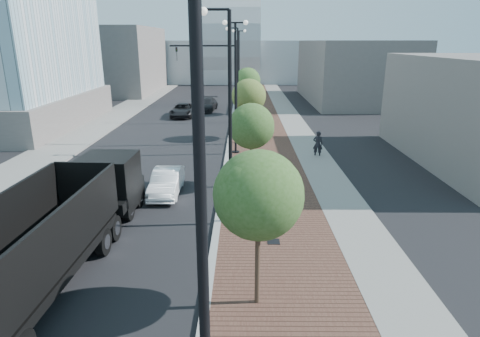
{
  "coord_description": "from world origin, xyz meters",
  "views": [
    {
      "loc": [
        1.16,
        -7.0,
        7.95
      ],
      "look_at": [
        1.0,
        12.0,
        2.0
      ],
      "focal_mm": 30.58,
      "sensor_mm": 36.0,
      "label": 1
    }
  ],
  "objects_px": {
    "white_sedan": "(167,182)",
    "dark_car_mid": "(183,110)",
    "pedestrian": "(318,144)",
    "dump_truck": "(80,215)"
  },
  "relations": [
    {
      "from": "dump_truck",
      "to": "pedestrian",
      "type": "distance_m",
      "value": 17.88
    },
    {
      "from": "white_sedan",
      "to": "dark_car_mid",
      "type": "relative_size",
      "value": 0.8
    },
    {
      "from": "dark_car_mid",
      "to": "pedestrian",
      "type": "height_order",
      "value": "pedestrian"
    },
    {
      "from": "pedestrian",
      "to": "dump_truck",
      "type": "bearing_deg",
      "value": 63.74
    },
    {
      "from": "dark_car_mid",
      "to": "white_sedan",
      "type": "bearing_deg",
      "value": -83.94
    },
    {
      "from": "white_sedan",
      "to": "pedestrian",
      "type": "height_order",
      "value": "pedestrian"
    },
    {
      "from": "dump_truck",
      "to": "dark_car_mid",
      "type": "height_order",
      "value": "dump_truck"
    },
    {
      "from": "dark_car_mid",
      "to": "pedestrian",
      "type": "distance_m",
      "value": 20.13
    },
    {
      "from": "white_sedan",
      "to": "pedestrian",
      "type": "relative_size",
      "value": 2.17
    },
    {
      "from": "dark_car_mid",
      "to": "dump_truck",
      "type": "bearing_deg",
      "value": -89.5
    }
  ]
}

